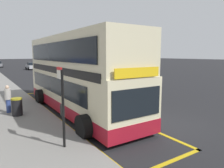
{
  "coord_description": "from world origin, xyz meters",
  "views": [
    {
      "loc": [
        -7.22,
        -6.65,
        3.36
      ],
      "look_at": [
        -0.17,
        4.16,
        1.49
      ],
      "focal_mm": 32.87,
      "sensor_mm": 36.0,
      "label": 1
    }
  ],
  "objects_px": {
    "double_decker_bus": "(76,77)",
    "pedestrian_waiting_near_sign": "(8,98)",
    "bus_stop_sign": "(62,101)",
    "litter_bin": "(17,107)",
    "parked_car_silver_kerbside": "(32,66)"
  },
  "relations": [
    {
      "from": "double_decker_bus",
      "to": "pedestrian_waiting_near_sign",
      "type": "xyz_separation_m",
      "value": [
        -3.53,
        1.36,
        -1.09
      ]
    },
    {
      "from": "double_decker_bus",
      "to": "bus_stop_sign",
      "type": "bearing_deg",
      "value": -118.96
    },
    {
      "from": "double_decker_bus",
      "to": "litter_bin",
      "type": "height_order",
      "value": "double_decker_bus"
    },
    {
      "from": "double_decker_bus",
      "to": "pedestrian_waiting_near_sign",
      "type": "relative_size",
      "value": 7.14
    },
    {
      "from": "double_decker_bus",
      "to": "bus_stop_sign",
      "type": "distance_m",
      "value": 5.05
    },
    {
      "from": "bus_stop_sign",
      "to": "parked_car_silver_kerbside",
      "type": "relative_size",
      "value": 0.66
    },
    {
      "from": "pedestrian_waiting_near_sign",
      "to": "litter_bin",
      "type": "height_order",
      "value": "pedestrian_waiting_near_sign"
    },
    {
      "from": "parked_car_silver_kerbside",
      "to": "litter_bin",
      "type": "height_order",
      "value": "parked_car_silver_kerbside"
    },
    {
      "from": "pedestrian_waiting_near_sign",
      "to": "double_decker_bus",
      "type": "bearing_deg",
      "value": -21.12
    },
    {
      "from": "litter_bin",
      "to": "double_decker_bus",
      "type": "bearing_deg",
      "value": -8.84
    },
    {
      "from": "bus_stop_sign",
      "to": "parked_car_silver_kerbside",
      "type": "bearing_deg",
      "value": 79.57
    },
    {
      "from": "litter_bin",
      "to": "bus_stop_sign",
      "type": "bearing_deg",
      "value": -81.1
    },
    {
      "from": "double_decker_bus",
      "to": "pedestrian_waiting_near_sign",
      "type": "bearing_deg",
      "value": 158.88
    },
    {
      "from": "bus_stop_sign",
      "to": "litter_bin",
      "type": "distance_m",
      "value": 5.11
    },
    {
      "from": "pedestrian_waiting_near_sign",
      "to": "litter_bin",
      "type": "xyz_separation_m",
      "value": [
        0.32,
        -0.86,
        -0.36
      ]
    }
  ]
}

